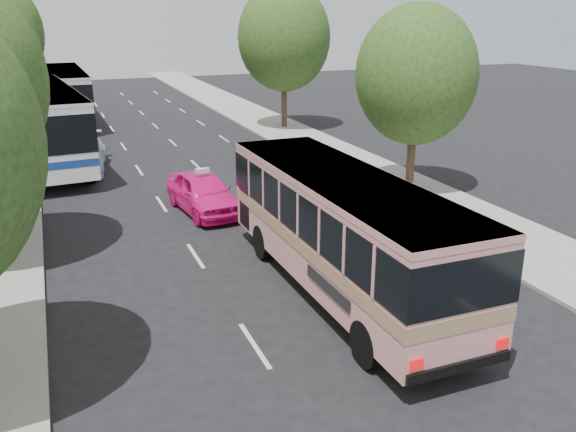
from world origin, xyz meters
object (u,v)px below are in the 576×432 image
tour_coach_front (45,119)px  pink_bus (342,222)px  tour_coach_rear (65,91)px  pink_taxi (203,193)px  white_pickup (81,155)px

tour_coach_front → pink_bus: bearing=-74.3°
tour_coach_front → tour_coach_rear: size_ratio=1.08×
pink_taxi → tour_coach_rear: tour_coach_rear is taller
pink_bus → tour_coach_front: (-7.28, 19.02, 0.26)m
pink_taxi → tour_coach_front: bearing=111.0°
pink_bus → white_pickup: 18.16m
white_pickup → tour_coach_front: bearing=135.8°
white_pickup → tour_coach_rear: 14.53m
white_pickup → tour_coach_front: tour_coach_front is taller
tour_coach_front → pink_taxi: bearing=-67.7°
pink_bus → pink_taxi: (-1.81, 8.50, -1.32)m
pink_taxi → white_pickup: size_ratio=0.85×
white_pickup → pink_taxi: bearing=-58.0°
white_pickup → tour_coach_rear: size_ratio=0.44×
pink_bus → pink_taxi: 8.79m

